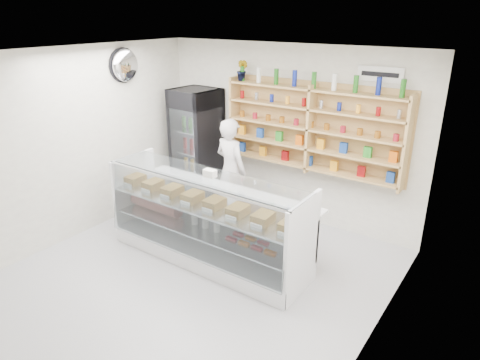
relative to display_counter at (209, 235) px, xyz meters
The scene contains 8 objects.
room 1.24m from the display_counter, 78.07° to the right, with size 5.00×5.00×5.00m.
display_counter is the anchor object (origin of this frame).
shop_worker 1.40m from the display_counter, 112.54° to the left, with size 0.62×0.40×1.69m, color silver.
drinks_cooler 2.18m from the display_counter, 134.27° to the left, with size 0.77×0.75×2.01m.
wall_shelving 2.19m from the display_counter, 69.35° to the left, with size 2.84×0.28×1.33m.
potted_plant 2.70m from the display_counter, 109.92° to the left, with size 0.18×0.15×0.33m, color #1E6626.
security_mirror 2.97m from the display_counter, 164.84° to the left, with size 0.15×0.50×0.50m, color silver.
wall_sign 3.18m from the display_counter, 49.83° to the left, with size 0.62×0.03×0.20m, color white.
Camera 1 is at (3.19, -3.38, 3.23)m, focal length 32.00 mm.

